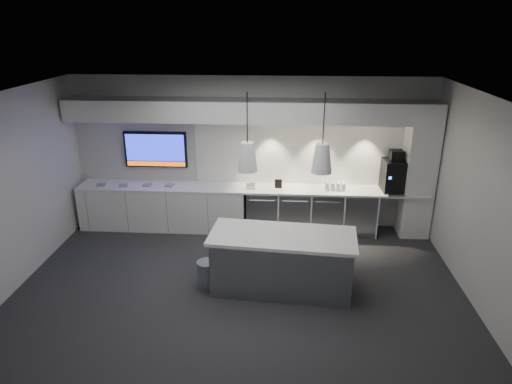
# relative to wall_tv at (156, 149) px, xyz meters

# --- Properties ---
(floor) EXTENTS (7.00, 7.00, 0.00)m
(floor) POSITION_rel_wall_tv_xyz_m (1.90, -2.45, -1.56)
(floor) COLOR #2B2C2E
(floor) RESTS_ON ground
(ceiling) EXTENTS (7.00, 7.00, 0.00)m
(ceiling) POSITION_rel_wall_tv_xyz_m (1.90, -2.45, 1.44)
(ceiling) COLOR black
(ceiling) RESTS_ON wall_back
(wall_back) EXTENTS (7.00, 0.00, 7.00)m
(wall_back) POSITION_rel_wall_tv_xyz_m (1.90, 0.05, -0.06)
(wall_back) COLOR silver
(wall_back) RESTS_ON floor
(wall_front) EXTENTS (7.00, 0.00, 7.00)m
(wall_front) POSITION_rel_wall_tv_xyz_m (1.90, -4.95, -0.06)
(wall_front) COLOR silver
(wall_front) RESTS_ON floor
(wall_left) EXTENTS (0.00, 7.00, 7.00)m
(wall_left) POSITION_rel_wall_tv_xyz_m (-1.60, -2.45, -0.06)
(wall_left) COLOR silver
(wall_left) RESTS_ON floor
(wall_right) EXTENTS (0.00, 7.00, 7.00)m
(wall_right) POSITION_rel_wall_tv_xyz_m (5.40, -2.45, -0.06)
(wall_right) COLOR silver
(wall_right) RESTS_ON floor
(back_counter) EXTENTS (6.80, 0.65, 0.04)m
(back_counter) POSITION_rel_wall_tv_xyz_m (1.90, -0.27, -0.68)
(back_counter) COLOR white
(back_counter) RESTS_ON left_base_cabinets
(left_base_cabinets) EXTENTS (3.30, 0.63, 0.86)m
(left_base_cabinets) POSITION_rel_wall_tv_xyz_m (0.15, -0.27, -1.13)
(left_base_cabinets) COLOR white
(left_base_cabinets) RESTS_ON floor
(fridge_unit_a) EXTENTS (0.60, 0.61, 0.85)m
(fridge_unit_a) POSITION_rel_wall_tv_xyz_m (2.15, -0.27, -1.13)
(fridge_unit_a) COLOR #94979C
(fridge_unit_a) RESTS_ON floor
(fridge_unit_b) EXTENTS (0.60, 0.61, 0.85)m
(fridge_unit_b) POSITION_rel_wall_tv_xyz_m (2.78, -0.27, -1.13)
(fridge_unit_b) COLOR #94979C
(fridge_unit_b) RESTS_ON floor
(fridge_unit_c) EXTENTS (0.60, 0.61, 0.85)m
(fridge_unit_c) POSITION_rel_wall_tv_xyz_m (3.41, -0.27, -1.13)
(fridge_unit_c) COLOR #94979C
(fridge_unit_c) RESTS_ON floor
(fridge_unit_d) EXTENTS (0.60, 0.61, 0.85)m
(fridge_unit_d) POSITION_rel_wall_tv_xyz_m (4.04, -0.27, -1.13)
(fridge_unit_d) COLOR #94979C
(fridge_unit_d) RESTS_ON floor
(backsplash) EXTENTS (4.60, 0.03, 1.30)m
(backsplash) POSITION_rel_wall_tv_xyz_m (3.10, 0.03, -0.01)
(backsplash) COLOR white
(backsplash) RESTS_ON wall_back
(soffit) EXTENTS (6.90, 0.60, 0.40)m
(soffit) POSITION_rel_wall_tv_xyz_m (1.90, -0.25, 0.84)
(soffit) COLOR white
(soffit) RESTS_ON wall_back
(column) EXTENTS (0.55, 0.55, 2.60)m
(column) POSITION_rel_wall_tv_xyz_m (5.10, -0.25, -0.26)
(column) COLOR white
(column) RESTS_ON floor
(wall_tv) EXTENTS (1.25, 0.07, 0.72)m
(wall_tv) POSITION_rel_wall_tv_xyz_m (0.00, 0.00, 0.00)
(wall_tv) COLOR black
(wall_tv) RESTS_ON wall_back
(island) EXTENTS (2.28, 1.14, 0.94)m
(island) POSITION_rel_wall_tv_xyz_m (2.56, -2.41, -1.09)
(island) COLOR #94979C
(island) RESTS_ON floor
(bin) EXTENTS (0.41, 0.41, 0.44)m
(bin) POSITION_rel_wall_tv_xyz_m (1.39, -2.43, -1.34)
(bin) COLOR #94979C
(bin) RESTS_ON floor
(coffee_machine) EXTENTS (0.46, 0.62, 0.79)m
(coffee_machine) POSITION_rel_wall_tv_xyz_m (4.65, -0.25, -0.33)
(coffee_machine) COLOR black
(coffee_machine) RESTS_ON back_counter
(sign_black) EXTENTS (0.14, 0.03, 0.18)m
(sign_black) POSITION_rel_wall_tv_xyz_m (2.46, -0.28, -0.57)
(sign_black) COLOR black
(sign_black) RESTS_ON back_counter
(sign_white) EXTENTS (0.18, 0.06, 0.14)m
(sign_white) POSITION_rel_wall_tv_xyz_m (1.92, -0.40, -0.59)
(sign_white) COLOR white
(sign_white) RESTS_ON back_counter
(cup_cluster) EXTENTS (0.39, 0.18, 0.16)m
(cup_cluster) POSITION_rel_wall_tv_xyz_m (3.55, -0.31, -0.58)
(cup_cluster) COLOR white
(cup_cluster) RESTS_ON back_counter
(tray_a) EXTENTS (0.18, 0.18, 0.02)m
(tray_a) POSITION_rel_wall_tv_xyz_m (-1.05, -0.35, -0.65)
(tray_a) COLOR gray
(tray_a) RESTS_ON back_counter
(tray_b) EXTENTS (0.20, 0.20, 0.02)m
(tray_b) POSITION_rel_wall_tv_xyz_m (-0.60, -0.35, -0.65)
(tray_b) COLOR gray
(tray_b) RESTS_ON back_counter
(tray_c) EXTENTS (0.18, 0.18, 0.02)m
(tray_c) POSITION_rel_wall_tv_xyz_m (-0.13, -0.29, -0.65)
(tray_c) COLOR gray
(tray_c) RESTS_ON back_counter
(tray_d) EXTENTS (0.18, 0.18, 0.02)m
(tray_d) POSITION_rel_wall_tv_xyz_m (0.30, -0.29, -0.65)
(tray_d) COLOR gray
(tray_d) RESTS_ON back_counter
(pendant_left) EXTENTS (0.29, 0.29, 1.12)m
(pendant_left) POSITION_rel_wall_tv_xyz_m (2.04, -2.41, 0.59)
(pendant_left) COLOR white
(pendant_left) RESTS_ON ceiling
(pendant_right) EXTENTS (0.29, 0.29, 1.12)m
(pendant_right) POSITION_rel_wall_tv_xyz_m (3.09, -2.41, 0.59)
(pendant_right) COLOR white
(pendant_right) RESTS_ON ceiling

